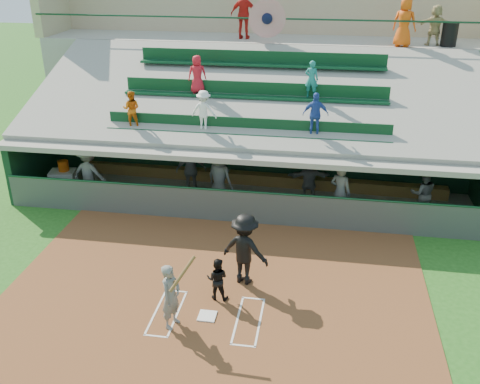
% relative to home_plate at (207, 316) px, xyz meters
% --- Properties ---
extents(ground, '(100.00, 100.00, 0.00)m').
position_rel_home_plate_xyz_m(ground, '(0.00, 0.00, -0.04)').
color(ground, '#215718').
rests_on(ground, ground).
extents(dirt_slab, '(11.00, 9.00, 0.02)m').
position_rel_home_plate_xyz_m(dirt_slab, '(0.00, 0.50, -0.03)').
color(dirt_slab, brown).
rests_on(dirt_slab, ground).
extents(home_plate, '(0.43, 0.43, 0.03)m').
position_rel_home_plate_xyz_m(home_plate, '(0.00, 0.00, 0.00)').
color(home_plate, white).
rests_on(home_plate, dirt_slab).
extents(batters_box_chalk, '(2.65, 1.85, 0.01)m').
position_rel_home_plate_xyz_m(batters_box_chalk, '(0.00, 0.00, -0.01)').
color(batters_box_chalk, silver).
rests_on(batters_box_chalk, dirt_slab).
extents(dugout_floor, '(16.00, 3.50, 0.04)m').
position_rel_home_plate_xyz_m(dugout_floor, '(0.00, 6.75, -0.02)').
color(dugout_floor, gray).
rests_on(dugout_floor, ground).
extents(concourse_slab, '(20.00, 3.00, 4.60)m').
position_rel_home_plate_xyz_m(concourse_slab, '(0.00, 13.50, 2.26)').
color(concourse_slab, '#99958B').
rests_on(concourse_slab, ground).
extents(grandstand, '(20.40, 10.40, 7.80)m').
position_rel_home_plate_xyz_m(grandstand, '(-0.01, 10.51, 2.23)').
color(grandstand, '#4B504B').
rests_on(grandstand, ground).
extents(batter_at_plate, '(0.90, 0.76, 1.95)m').
position_rel_home_plate_xyz_m(batter_at_plate, '(-0.74, -0.44, 0.82)').
color(batter_at_plate, '#5F615C').
rests_on(batter_at_plate, dirt_slab).
extents(catcher, '(0.57, 0.45, 1.16)m').
position_rel_home_plate_xyz_m(catcher, '(0.10, 0.79, 0.56)').
color(catcher, black).
rests_on(catcher, dirt_slab).
extents(home_umpire, '(1.45, 1.10, 2.00)m').
position_rel_home_plate_xyz_m(home_umpire, '(0.68, 1.65, 0.98)').
color(home_umpire, black).
rests_on(home_umpire, dirt_slab).
extents(dugout_bench, '(13.79, 0.90, 0.41)m').
position_rel_home_plate_xyz_m(dugout_bench, '(0.18, 8.10, 0.21)').
color(dugout_bench, olive).
rests_on(dugout_bench, dugout_floor).
extents(white_table, '(1.00, 0.82, 0.78)m').
position_rel_home_plate_xyz_m(white_table, '(-6.77, 6.37, 0.40)').
color(white_table, silver).
rests_on(white_table, dugout_floor).
extents(water_cooler, '(0.38, 0.38, 0.38)m').
position_rel_home_plate_xyz_m(water_cooler, '(-6.71, 6.41, 0.98)').
color(water_cooler, '#D04E0C').
rests_on(water_cooler, white_table).
extents(dugout_player_a, '(1.39, 0.92, 2.00)m').
position_rel_home_plate_xyz_m(dugout_player_a, '(-5.46, 5.83, 1.00)').
color(dugout_player_a, '#5D605B').
rests_on(dugout_player_a, dugout_floor).
extents(dugout_player_b, '(1.17, 0.73, 1.85)m').
position_rel_home_plate_xyz_m(dugout_player_b, '(-2.06, 6.86, 0.93)').
color(dugout_player_b, '#51534E').
rests_on(dugout_player_b, dugout_floor).
extents(dugout_player_c, '(1.15, 1.01, 1.99)m').
position_rel_home_plate_xyz_m(dugout_player_c, '(-0.89, 6.17, 1.00)').
color(dugout_player_c, '#50524E').
rests_on(dugout_player_c, dugout_floor).
extents(dugout_player_d, '(1.56, 0.73, 1.62)m').
position_rel_home_plate_xyz_m(dugout_player_d, '(2.14, 7.06, 0.81)').
color(dugout_player_d, '#565954').
rests_on(dugout_player_d, dugout_floor).
extents(dugout_player_e, '(0.86, 0.77, 1.98)m').
position_rel_home_plate_xyz_m(dugout_player_e, '(3.19, 5.59, 1.00)').
color(dugout_player_e, '#50534E').
rests_on(dugout_player_e, dugout_floor).
extents(dugout_player_f, '(0.85, 0.68, 1.68)m').
position_rel_home_plate_xyz_m(dugout_player_f, '(5.88, 6.31, 0.84)').
color(dugout_player_f, '#575954').
rests_on(dugout_player_f, dugout_floor).
extents(trash_bin, '(0.61, 0.61, 0.92)m').
position_rel_home_plate_xyz_m(trash_bin, '(7.23, 12.59, 5.02)').
color(trash_bin, black).
rests_on(trash_bin, concourse_slab).
extents(concourse_staff_a, '(1.23, 0.62, 2.02)m').
position_rel_home_plate_xyz_m(concourse_staff_a, '(-1.11, 13.14, 5.57)').
color(concourse_staff_a, red).
rests_on(concourse_staff_a, concourse_slab).
extents(concourse_staff_b, '(1.07, 0.89, 1.88)m').
position_rel_home_plate_xyz_m(concourse_staff_b, '(5.39, 12.20, 5.50)').
color(concourse_staff_b, '#E3510D').
rests_on(concourse_staff_b, concourse_slab).
extents(concourse_staff_c, '(1.47, 0.50, 1.58)m').
position_rel_home_plate_xyz_m(concourse_staff_c, '(6.64, 12.73, 5.35)').
color(concourse_staff_c, tan).
rests_on(concourse_staff_c, concourse_slab).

